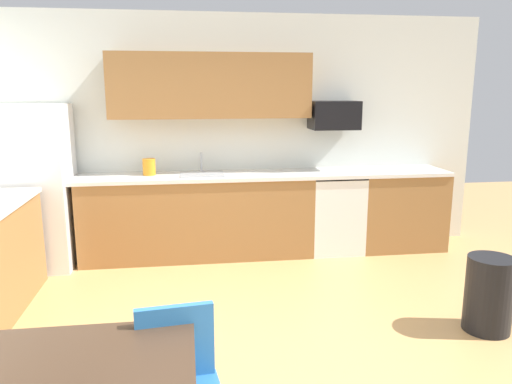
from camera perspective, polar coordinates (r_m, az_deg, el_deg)
The scene contains 14 objects.
ground_plane at distance 3.68m, azimuth 2.30°, elevation -18.76°, with size 12.00×12.00×0.00m, color tan.
wall_back at distance 5.81m, azimuth -2.29°, elevation 6.71°, with size 5.80×0.10×2.70m, color silver.
cabinet_run_back at distance 5.60m, azimuth -6.71°, elevation -2.93°, with size 2.55×0.60×0.90m, color olive.
cabinet_run_back_right at distance 6.12m, azimuth 16.13°, elevation -2.04°, with size 1.00×0.60×0.90m, color olive.
countertop_back at distance 5.52m, azimuth -1.89°, elevation 1.94°, with size 4.80×0.64×0.04m, color silver.
upper_cabinets_back at distance 5.55m, azimuth -5.26°, elevation 12.11°, with size 2.20×0.34×0.70m, color olive.
refrigerator at distance 5.66m, azimuth -24.31°, elevation 0.48°, with size 0.76×0.70×1.72m, color white.
oven_range at distance 5.84m, azimuth 8.93°, elevation -2.32°, with size 0.60×0.60×0.91m.
microwave at distance 5.77m, azimuth 9.00°, elevation 8.76°, with size 0.54×0.36×0.32m, color black.
sink_basin at distance 5.50m, azimuth -6.24°, elevation 1.41°, with size 0.48×0.40×0.14m, color #A5A8AD.
sink_faucet at distance 5.65m, azimuth -6.34°, elevation 3.34°, with size 0.02×0.02×0.24m, color #B2B5BA.
chair_near_table at distance 2.53m, azimuth -8.93°, elevation -21.01°, with size 0.44×0.44×0.85m.
trash_bin at distance 4.33m, azimuth 25.28°, elevation -10.61°, with size 0.36×0.36×0.60m, color black.
kettle at distance 5.54m, azimuth -12.24°, elevation 2.76°, with size 0.14×0.14×0.20m, color orange.
Camera 1 is at (-0.58, -3.11, 1.87)m, focal length 34.66 mm.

